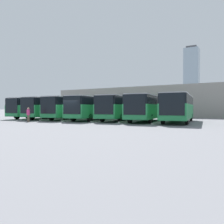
{
  "coord_description": "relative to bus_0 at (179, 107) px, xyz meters",
  "views": [
    {
      "loc": [
        -16.27,
        19.82,
        1.59
      ],
      "look_at": [
        -2.4,
        -5.35,
        1.11
      ],
      "focal_mm": 35.0,
      "sensor_mm": 36.0,
      "label": 1
    }
  ],
  "objects": [
    {
      "name": "ground_plane",
      "position": [
        10.99,
        5.31,
        -1.75
      ],
      "size": [
        600.0,
        600.0,
        0.0
      ],
      "primitive_type": "plane",
      "color": "slate"
    },
    {
      "name": "bus_0",
      "position": [
        0.0,
        0.0,
        0.0
      ],
      "size": [
        3.6,
        10.95,
        3.12
      ],
      "rotation": [
        0.0,
        0.0,
        0.1
      ],
      "color": "#238447",
      "rests_on": "ground_plane"
    },
    {
      "name": "curb_divider_0",
      "position": [
        1.83,
        1.59,
        -1.68
      ],
      "size": [
        0.84,
        6.22,
        0.15
      ],
      "primitive_type": "cube",
      "rotation": [
        0.0,
        0.0,
        0.1
      ],
      "color": "#9E9E99",
      "rests_on": "ground_plane"
    },
    {
      "name": "bus_1",
      "position": [
        3.66,
        -0.04,
        0.0
      ],
      "size": [
        3.6,
        10.95,
        3.12
      ],
      "rotation": [
        0.0,
        0.0,
        0.1
      ],
      "color": "#238447",
      "rests_on": "ground_plane"
    },
    {
      "name": "curb_divider_1",
      "position": [
        5.49,
        1.55,
        -1.68
      ],
      "size": [
        0.84,
        6.22,
        0.15
      ],
      "primitive_type": "cube",
      "rotation": [
        0.0,
        0.0,
        0.1
      ],
      "color": "#9E9E99",
      "rests_on": "ground_plane"
    },
    {
      "name": "bus_2",
      "position": [
        7.32,
        -0.28,
        0.0
      ],
      "size": [
        3.6,
        10.95,
        3.12
      ],
      "rotation": [
        0.0,
        0.0,
        0.1
      ],
      "color": "#238447",
      "rests_on": "ground_plane"
    },
    {
      "name": "curb_divider_2",
      "position": [
        9.16,
        1.31,
        -1.68
      ],
      "size": [
        0.84,
        6.22,
        0.15
      ],
      "primitive_type": "cube",
      "rotation": [
        0.0,
        0.0,
        0.1
      ],
      "color": "#9E9E99",
      "rests_on": "ground_plane"
    },
    {
      "name": "bus_3",
      "position": [
        10.98,
        0.57,
        0.0
      ],
      "size": [
        3.6,
        10.95,
        3.12
      ],
      "rotation": [
        0.0,
        0.0,
        0.1
      ],
      "color": "#238447",
      "rests_on": "ground_plane"
    },
    {
      "name": "curb_divider_3",
      "position": [
        12.82,
        2.16,
        -1.68
      ],
      "size": [
        0.84,
        6.22,
        0.15
      ],
      "primitive_type": "cube",
      "rotation": [
        0.0,
        0.0,
        0.1
      ],
      "color": "#9E9E99",
      "rests_on": "ground_plane"
    },
    {
      "name": "bus_4",
      "position": [
        14.65,
        0.56,
        0.0
      ],
      "size": [
        3.6,
        10.95,
        3.12
      ],
      "rotation": [
        0.0,
        0.0,
        0.1
      ],
      "color": "#238447",
      "rests_on": "ground_plane"
    },
    {
      "name": "curb_divider_4",
      "position": [
        16.48,
        2.14,
        -1.68
      ],
      "size": [
        0.84,
        6.22,
        0.15
      ],
      "primitive_type": "cube",
      "rotation": [
        0.0,
        0.0,
        0.1
      ],
      "color": "#9E9E99",
      "rests_on": "ground_plane"
    },
    {
      "name": "bus_5",
      "position": [
        18.31,
        0.56,
        0.0
      ],
      "size": [
        3.6,
        10.95,
        3.12
      ],
      "rotation": [
        0.0,
        0.0,
        0.1
      ],
      "color": "#238447",
      "rests_on": "ground_plane"
    },
    {
      "name": "curb_divider_5",
      "position": [
        20.14,
        2.14,
        -1.68
      ],
      "size": [
        0.84,
        6.22,
        0.15
      ],
      "primitive_type": "cube",
      "rotation": [
        0.0,
        0.0,
        0.1
      ],
      "color": "#9E9E99",
      "rests_on": "ground_plane"
    },
    {
      "name": "bus_6",
      "position": [
        21.97,
        0.15,
        0.0
      ],
      "size": [
        3.6,
        10.95,
        3.12
      ],
      "rotation": [
        0.0,
        0.0,
        0.1
      ],
      "color": "#238447",
      "rests_on": "ground_plane"
    },
    {
      "name": "pedestrian",
      "position": [
        15.63,
        7.5,
        -0.84
      ],
      "size": [
        0.46,
        0.46,
        1.69
      ],
      "rotation": [
        0.0,
        0.0,
        2.89
      ],
      "color": "brown",
      "rests_on": "ground_plane"
    },
    {
      "name": "station_building",
      "position": [
        10.99,
        -17.31,
        1.14
      ],
      "size": [
        36.32,
        11.46,
        5.72
      ],
      "color": "gray",
      "rests_on": "ground_plane"
    },
    {
      "name": "office_tower",
      "position": [
        33.59,
        -225.28,
        32.03
      ],
      "size": [
        15.1,
        15.1,
        68.78
      ],
      "color": "#93A8B7",
      "rests_on": "ground_plane"
    }
  ]
}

